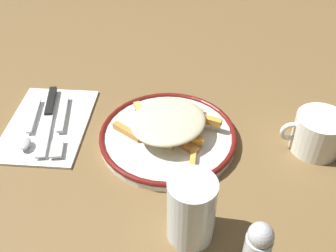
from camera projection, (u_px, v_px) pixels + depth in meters
name	position (u px, v px, depth m)	size (l,w,h in m)	color
ground_plane	(168.00, 140.00, 0.73)	(2.60, 2.60, 0.00)	brown
plate	(168.00, 136.00, 0.72)	(0.25, 0.25, 0.02)	white
fries_heap	(168.00, 123.00, 0.71)	(0.20, 0.19, 0.04)	gold
napkin	(48.00, 123.00, 0.76)	(0.15, 0.22, 0.01)	white
fork	(61.00, 125.00, 0.75)	(0.03, 0.18, 0.01)	silver
knife	(48.00, 114.00, 0.77)	(0.04, 0.21, 0.01)	black
spoon	(29.00, 132.00, 0.73)	(0.03, 0.15, 0.01)	silver
water_glass	(191.00, 210.00, 0.54)	(0.07, 0.07, 0.11)	silver
coffee_mug	(317.00, 133.00, 0.69)	(0.11, 0.09, 0.07)	white
salt_shaker	(258.00, 247.00, 0.51)	(0.04, 0.04, 0.09)	silver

